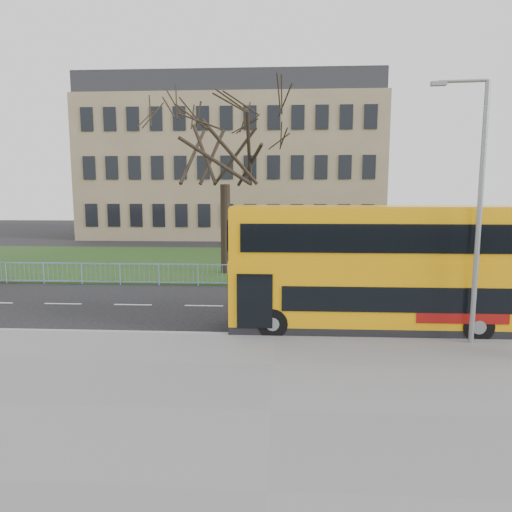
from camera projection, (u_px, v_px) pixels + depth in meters
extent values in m
plane|color=black|center=(275.00, 324.00, 16.26)|extent=(120.00, 120.00, 0.00)
cube|color=slate|center=(271.00, 413.00, 9.57)|extent=(80.00, 10.50, 0.12)
cube|color=gray|center=(275.00, 336.00, 14.71)|extent=(80.00, 0.20, 0.14)
cube|color=#203814|center=(278.00, 262.00, 30.39)|extent=(80.00, 15.40, 0.08)
cube|color=#897857|center=(235.00, 171.00, 50.18)|extent=(30.00, 15.00, 14.00)
cube|color=#F0A00A|center=(378.00, 294.00, 15.39)|extent=(9.94, 2.39, 1.84)
cube|color=#F0A00A|center=(379.00, 262.00, 15.24)|extent=(9.94, 2.39, 0.32)
cube|color=#F0A00A|center=(380.00, 233.00, 15.11)|extent=(9.89, 2.34, 1.66)
cube|color=black|center=(405.00, 300.00, 14.17)|extent=(7.66, 0.06, 0.80)
cube|color=black|center=(389.00, 239.00, 13.96)|extent=(9.14, 0.07, 0.90)
cylinder|color=black|center=(273.00, 323.00, 14.63)|extent=(0.98, 0.27, 0.98)
cylinder|color=black|center=(478.00, 326.00, 14.29)|extent=(0.98, 0.27, 0.98)
cylinder|color=gray|center=(479.00, 216.00, 13.40)|extent=(0.15, 0.15, 7.67)
cylinder|color=gray|center=(463.00, 81.00, 12.96)|extent=(1.35, 0.20, 0.10)
cube|color=gray|center=(439.00, 84.00, 13.05)|extent=(0.44, 0.21, 0.12)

